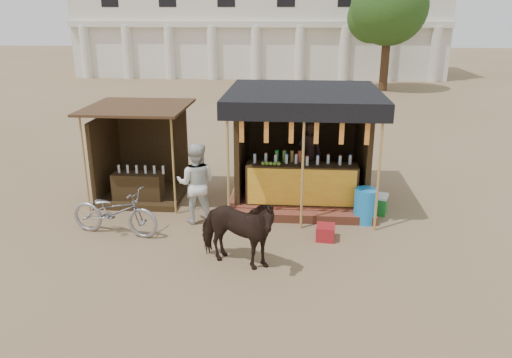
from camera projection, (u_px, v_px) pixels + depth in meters
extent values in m
plane|color=#846B4C|center=(249.00, 259.00, 9.64)|extent=(120.00, 120.00, 0.00)
cube|color=#974C31|center=(301.00, 193.00, 12.84)|extent=(3.40, 2.80, 0.22)
cube|color=#974C31|center=(301.00, 217.00, 11.38)|extent=(3.40, 0.35, 0.20)
cube|color=#362713|center=(301.00, 183.00, 11.75)|extent=(2.60, 0.55, 0.95)
cube|color=orange|center=(302.00, 188.00, 11.48)|extent=(2.50, 0.02, 0.88)
cube|color=#362713|center=(302.00, 130.00, 13.58)|extent=(3.00, 0.12, 2.50)
cube|color=#362713|center=(242.00, 140.00, 12.52)|extent=(0.12, 2.50, 2.50)
cube|color=#362713|center=(363.00, 143.00, 12.29)|extent=(0.12, 2.50, 2.50)
cube|color=black|center=(304.00, 91.00, 11.80)|extent=(3.60, 3.60, 0.06)
cube|color=black|center=(304.00, 113.00, 10.18)|extent=(3.60, 0.06, 0.36)
cylinder|color=tan|center=(228.00, 167.00, 10.71)|extent=(0.06, 0.06, 2.75)
cylinder|color=tan|center=(303.00, 169.00, 10.59)|extent=(0.06, 0.06, 2.75)
cylinder|color=tan|center=(379.00, 171.00, 10.47)|extent=(0.06, 0.06, 2.75)
cube|color=red|center=(242.00, 130.00, 10.43)|extent=(0.10, 0.02, 0.55)
cube|color=red|center=(266.00, 130.00, 10.39)|extent=(0.10, 0.02, 0.55)
cube|color=red|center=(291.00, 131.00, 10.35)|extent=(0.10, 0.02, 0.55)
cube|color=red|center=(316.00, 131.00, 10.31)|extent=(0.10, 0.02, 0.55)
cube|color=red|center=(342.00, 131.00, 10.27)|extent=(0.10, 0.02, 0.55)
cube|color=red|center=(367.00, 132.00, 10.23)|extent=(0.10, 0.02, 0.55)
imported|color=black|center=(309.00, 155.00, 12.60)|extent=(0.74, 0.61, 1.75)
cube|color=#362713|center=(145.00, 194.00, 12.87)|extent=(2.00, 2.00, 0.15)
cube|color=#362713|center=(153.00, 148.00, 13.45)|extent=(1.90, 0.10, 2.10)
cube|color=#362713|center=(106.00, 157.00, 12.63)|extent=(0.10, 1.90, 2.10)
cube|color=#472D19|center=(137.00, 107.00, 12.05)|extent=(2.40, 2.40, 0.06)
cylinder|color=tan|center=(85.00, 164.00, 11.60)|extent=(0.05, 0.05, 2.35)
cylinder|color=tan|center=(173.00, 166.00, 11.45)|extent=(0.05, 0.05, 2.35)
cube|color=#362713|center=(138.00, 189.00, 12.29)|extent=(1.20, 0.50, 0.80)
imported|color=black|center=(236.00, 231.00, 9.17)|extent=(1.83, 1.30, 1.41)
imported|color=gray|center=(115.00, 212.00, 10.57)|extent=(2.06, 1.02, 1.03)
imported|color=silver|center=(196.00, 183.00, 11.08)|extent=(0.90, 0.71, 1.84)
cylinder|color=#1C82D3|center=(366.00, 206.00, 11.22)|extent=(0.67, 0.67, 0.79)
cube|color=maroon|center=(325.00, 232.00, 10.44)|extent=(0.42, 0.46, 0.31)
cube|color=#1A7926|center=(373.00, 204.00, 11.83)|extent=(0.72, 0.58, 0.40)
cube|color=white|center=(374.00, 195.00, 11.76)|extent=(0.74, 0.61, 0.06)
cube|color=silver|center=(260.00, 19.00, 36.85)|extent=(26.00, 7.00, 8.00)
cube|color=silver|center=(256.00, 24.00, 33.54)|extent=(26.00, 0.50, 0.40)
cylinder|color=silver|center=(86.00, 52.00, 35.06)|extent=(0.70, 0.70, 3.60)
cylinder|color=silver|center=(128.00, 52.00, 34.83)|extent=(0.70, 0.70, 3.60)
cylinder|color=silver|center=(170.00, 53.00, 34.60)|extent=(0.70, 0.70, 3.60)
cylinder|color=silver|center=(213.00, 53.00, 34.38)|extent=(0.70, 0.70, 3.60)
cylinder|color=silver|center=(256.00, 53.00, 34.15)|extent=(0.70, 0.70, 3.60)
cylinder|color=silver|center=(300.00, 54.00, 33.92)|extent=(0.70, 0.70, 3.60)
cylinder|color=silver|center=(344.00, 54.00, 33.70)|extent=(0.70, 0.70, 3.60)
cylinder|color=silver|center=(389.00, 54.00, 33.47)|extent=(0.70, 0.70, 3.60)
cylinder|color=silver|center=(435.00, 54.00, 33.24)|extent=(0.70, 0.70, 3.60)
cylinder|color=#382314|center=(385.00, 57.00, 29.33)|extent=(0.50, 0.50, 4.00)
sphere|color=#33531C|center=(389.00, 6.00, 28.43)|extent=(4.40, 4.40, 4.40)
sphere|color=#33531C|center=(373.00, 17.00, 29.25)|extent=(2.99, 2.99, 2.99)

